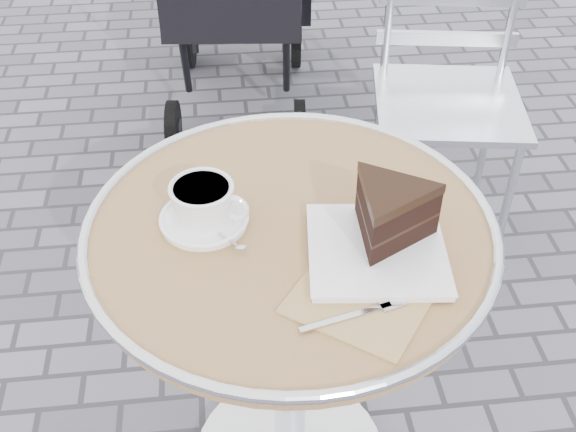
{
  "coord_description": "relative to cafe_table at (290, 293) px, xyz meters",
  "views": [
    {
      "loc": [
        -0.11,
        -0.93,
        1.54
      ],
      "look_at": [
        -0.01,
        -0.03,
        0.78
      ],
      "focal_mm": 45.0,
      "sensor_mm": 36.0,
      "label": 1
    }
  ],
  "objects": [
    {
      "name": "cafe_table",
      "position": [
        0.0,
        0.0,
        0.0
      ],
      "size": [
        0.72,
        0.72,
        0.74
      ],
      "color": "silver",
      "rests_on": "ground"
    },
    {
      "name": "cappuccino_set",
      "position": [
        -0.14,
        0.03,
        0.2
      ],
      "size": [
        0.15,
        0.17,
        0.08
      ],
      "rotation": [
        0.0,
        0.0,
        -0.35
      ],
      "color": "white",
      "rests_on": "cafe_table"
    },
    {
      "name": "cake_plate_set",
      "position": [
        0.15,
        -0.07,
        0.22
      ],
      "size": [
        0.3,
        0.34,
        0.12
      ],
      "rotation": [
        0.0,
        0.0,
        -0.1
      ],
      "color": "tan",
      "rests_on": "cafe_table"
    },
    {
      "name": "bistro_chair",
      "position": [
        0.55,
        0.87,
        -0.0
      ],
      "size": [
        0.47,
        0.47,
        0.91
      ],
      "rotation": [
        0.0,
        0.0,
        -0.16
      ],
      "color": "silver",
      "rests_on": "ground"
    }
  ]
}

